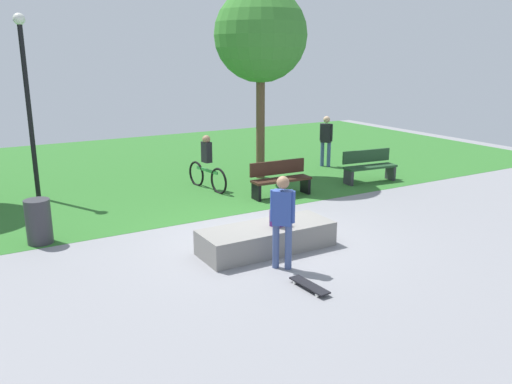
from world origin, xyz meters
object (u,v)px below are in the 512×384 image
park_bench_near_path (280,178)px  trash_bin (39,222)px  backpack_on_ledge (278,218)px  cyclist_on_bicycle (207,167)px  skateboard_by_ledge (309,285)px  park_bench_by_oak (369,165)px  tree_tall_oak (261,36)px  pedestrian_with_backpack (326,137)px  concrete_ledge (267,238)px  skater_performing_trick (282,216)px  lamp_post (27,91)px

park_bench_near_path → trash_bin: size_ratio=1.83×
backpack_on_ledge → cyclist_on_bicycle: bearing=-112.1°
skateboard_by_ledge → park_bench_near_path: 5.60m
park_bench_near_path → trash_bin: (-5.96, -0.58, -0.04)m
backpack_on_ledge → park_bench_by_oak: size_ratio=0.20×
skateboard_by_ledge → cyclist_on_bicycle: bearing=79.0°
tree_tall_oak → park_bench_near_path: bearing=-106.6°
backpack_on_ledge → tree_tall_oak: (2.71, 5.25, 3.44)m
park_bench_near_path → cyclist_on_bicycle: bearing=130.1°
backpack_on_ledge → pedestrian_with_backpack: pedestrian_with_backpack is taller
concrete_ledge → backpack_on_ledge: (0.20, -0.09, 0.40)m
park_bench_by_oak → tree_tall_oak: 4.79m
trash_bin → backpack_on_ledge: bearing=-34.3°
skater_performing_trick → tree_tall_oak: size_ratio=0.30×
backpack_on_ledge → skateboard_by_ledge: 1.88m
park_bench_by_oak → lamp_post: 9.30m
concrete_ledge → backpack_on_ledge: bearing=-23.8°
concrete_ledge → skateboard_by_ledge: size_ratio=3.18×
concrete_ledge → park_bench_by_oak: (5.36, 3.16, 0.25)m
trash_bin → cyclist_on_bicycle: size_ratio=0.49×
skateboard_by_ledge → skater_performing_trick: bearing=85.0°
concrete_ledge → tree_tall_oak: 7.06m
backpack_on_ledge → lamp_post: (-3.39, 6.14, 2.10)m
concrete_ledge → skater_performing_trick: 1.16m
concrete_ledge → pedestrian_with_backpack: (5.59, 5.47, 0.75)m
trash_bin → pedestrian_with_backpack: pedestrian_with_backpack is taller
concrete_ledge → skateboard_by_ledge: (-0.31, -1.81, -0.17)m
pedestrian_with_backpack → skater_performing_trick: bearing=-132.5°
park_bench_near_path → lamp_post: (-5.49, 2.92, 2.25)m
park_bench_near_path → cyclist_on_bicycle: (-1.34, 1.59, 0.15)m
backpack_on_ledge → trash_bin: 4.68m
skater_performing_trick → tree_tall_oak: bearing=62.5°
skater_performing_trick → pedestrian_with_backpack: size_ratio=0.99×
skateboard_by_ledge → cyclist_on_bicycle: size_ratio=0.45×
backpack_on_ledge → lamp_post: lamp_post is taller
park_bench_near_path → tree_tall_oak: bearing=73.4°
park_bench_by_oak → park_bench_near_path: (-3.06, -0.03, 0.00)m
park_bench_by_oak → trash_bin: size_ratio=1.85×
pedestrian_with_backpack → cyclist_on_bicycle: size_ratio=0.91×
park_bench_by_oak → backpack_on_ledge: bearing=-147.8°
park_bench_near_path → concrete_ledge: bearing=-126.4°
skater_performing_trick → lamp_post: lamp_post is taller
concrete_ledge → skateboard_by_ledge: 1.84m
cyclist_on_bicycle → pedestrian_with_backpack: bearing=9.3°
lamp_post → trash_bin: size_ratio=5.11×
lamp_post → backpack_on_ledge: bearing=-61.1°
concrete_ledge → park_bench_near_path: park_bench_near_path is taller
tree_tall_oak → lamp_post: 6.31m
park_bench_near_path → pedestrian_with_backpack: 4.07m
skateboard_by_ledge → cyclist_on_bicycle: cyclist_on_bicycle is taller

